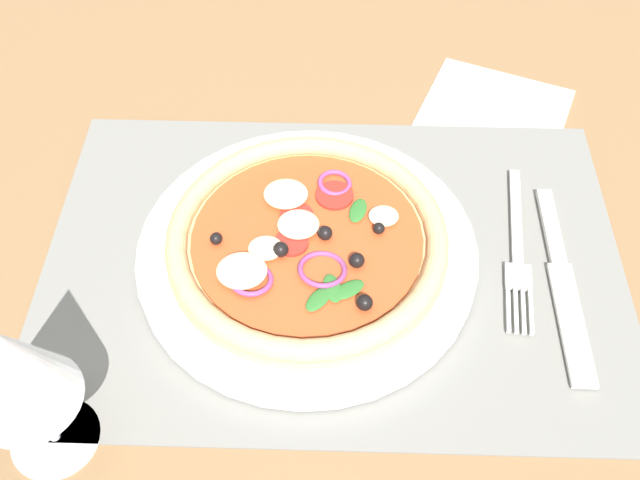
% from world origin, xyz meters
% --- Properties ---
extents(ground_plane, '(1.90, 1.40, 0.02)m').
position_xyz_m(ground_plane, '(0.00, 0.00, -0.01)').
color(ground_plane, olive).
extents(placemat, '(0.50, 0.35, 0.00)m').
position_xyz_m(placemat, '(0.00, 0.00, 0.00)').
color(placemat, slate).
rests_on(placemat, ground_plane).
extents(plate, '(0.29, 0.29, 0.01)m').
position_xyz_m(plate, '(0.02, -0.00, 0.01)').
color(plate, white).
rests_on(plate, placemat).
extents(pizza, '(0.24, 0.24, 0.03)m').
position_xyz_m(pizza, '(0.02, -0.00, 0.03)').
color(pizza, tan).
rests_on(pizza, plate).
extents(fork, '(0.03, 0.18, 0.00)m').
position_xyz_m(fork, '(-0.16, -0.01, 0.01)').
color(fork, silver).
rests_on(fork, placemat).
extents(knife, '(0.02, 0.20, 0.01)m').
position_xyz_m(knife, '(-0.19, 0.02, 0.01)').
color(knife, silver).
rests_on(knife, placemat).
extents(wine_glass, '(0.07, 0.07, 0.15)m').
position_xyz_m(wine_glass, '(0.20, 0.17, 0.10)').
color(wine_glass, silver).
rests_on(wine_glass, ground_plane).
extents(napkin, '(0.18, 0.17, 0.00)m').
position_xyz_m(napkin, '(-0.16, -0.20, 0.00)').
color(napkin, silver).
rests_on(napkin, ground_plane).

